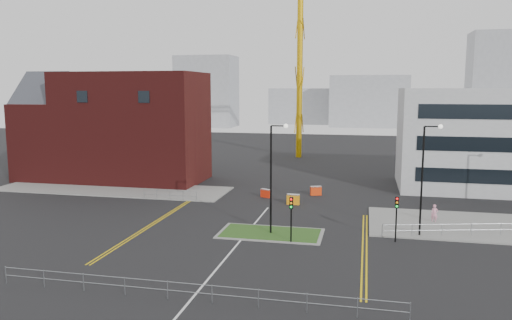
% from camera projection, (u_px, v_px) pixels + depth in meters
% --- Properties ---
extents(ground, '(200.00, 200.00, 0.00)m').
position_uv_depth(ground, '(220.00, 265.00, 34.11)').
color(ground, black).
rests_on(ground, ground).
extents(pavement_left, '(28.00, 8.00, 0.12)m').
position_uv_depth(pavement_left, '(112.00, 189.00, 59.65)').
color(pavement_left, slate).
rests_on(pavement_left, ground).
extents(pavement_right, '(24.00, 10.00, 0.12)m').
position_uv_depth(pavement_right, '(512.00, 228.00, 42.90)').
color(pavement_right, slate).
rests_on(pavement_right, ground).
extents(island_kerb, '(8.60, 4.60, 0.08)m').
position_uv_depth(island_kerb, '(271.00, 233.00, 41.40)').
color(island_kerb, slate).
rests_on(island_kerb, ground).
extents(grass_island, '(8.00, 4.00, 0.12)m').
position_uv_depth(grass_island, '(271.00, 233.00, 41.40)').
color(grass_island, '#234617').
rests_on(grass_island, ground).
extents(brick_building, '(24.20, 10.07, 14.24)m').
position_uv_depth(brick_building, '(112.00, 128.00, 65.12)').
color(brick_building, '#4D1413').
rests_on(brick_building, ground).
extents(office_block, '(25.00, 12.20, 12.00)m').
position_uv_depth(office_block, '(510.00, 140.00, 58.57)').
color(office_block, '#A6A8AB').
rests_on(office_block, ground).
extents(streetlamp_island, '(1.46, 0.36, 9.18)m').
position_uv_depth(streetlamp_island, '(274.00, 170.00, 40.59)').
color(streetlamp_island, black).
rests_on(streetlamp_island, ground).
extents(streetlamp_right_near, '(1.46, 0.36, 9.18)m').
position_uv_depth(streetlamp_right_near, '(425.00, 171.00, 39.95)').
color(streetlamp_right_near, black).
rests_on(streetlamp_right_near, ground).
extents(traffic_light_island, '(0.28, 0.33, 3.65)m').
position_uv_depth(traffic_light_island, '(291.00, 211.00, 38.66)').
color(traffic_light_island, black).
rests_on(traffic_light_island, ground).
extents(traffic_light_right, '(0.28, 0.33, 3.65)m').
position_uv_depth(traffic_light_right, '(397.00, 210.00, 38.88)').
color(traffic_light_right, black).
rests_on(traffic_light_right, ground).
extents(railing_front, '(24.05, 0.05, 1.10)m').
position_uv_depth(railing_front, '(189.00, 288.00, 28.20)').
color(railing_front, gray).
rests_on(railing_front, ground).
extents(railing_left, '(6.05, 0.05, 1.10)m').
position_uv_depth(railing_left, '(170.00, 194.00, 53.75)').
color(railing_left, gray).
rests_on(railing_left, ground).
extents(railing_right, '(19.05, 5.05, 1.10)m').
position_uv_depth(railing_right, '(501.00, 227.00, 40.71)').
color(railing_right, gray).
rests_on(railing_right, ground).
extents(centre_line, '(0.15, 30.00, 0.01)m').
position_uv_depth(centre_line, '(228.00, 256.00, 36.04)').
color(centre_line, silver).
rests_on(centre_line, ground).
extents(yellow_left_a, '(0.12, 24.00, 0.01)m').
position_uv_depth(yellow_left_a, '(157.00, 220.00, 45.70)').
color(yellow_left_a, gold).
rests_on(yellow_left_a, ground).
extents(yellow_left_b, '(0.12, 24.00, 0.01)m').
position_uv_depth(yellow_left_b, '(160.00, 220.00, 45.63)').
color(yellow_left_b, gold).
rests_on(yellow_left_b, ground).
extents(yellow_right_a, '(0.12, 20.00, 0.01)m').
position_uv_depth(yellow_right_a, '(363.00, 247.00, 37.86)').
color(yellow_right_a, gold).
rests_on(yellow_right_a, ground).
extents(yellow_right_b, '(0.12, 20.00, 0.01)m').
position_uv_depth(yellow_right_b, '(367.00, 248.00, 37.80)').
color(yellow_right_b, gold).
rests_on(yellow_right_b, ground).
extents(skyline_a, '(18.00, 12.00, 22.00)m').
position_uv_depth(skyline_a, '(207.00, 92.00, 157.08)').
color(skyline_a, gray).
rests_on(skyline_a, ground).
extents(skyline_b, '(24.00, 12.00, 16.00)m').
position_uv_depth(skyline_b, '(369.00, 101.00, 156.44)').
color(skyline_b, gray).
rests_on(skyline_b, ground).
extents(skyline_c, '(14.00, 12.00, 28.00)m').
position_uv_depth(skyline_c, '(494.00, 81.00, 143.24)').
color(skyline_c, gray).
rests_on(skyline_c, ground).
extents(skyline_d, '(30.00, 12.00, 12.00)m').
position_uv_depth(skyline_d, '(315.00, 106.00, 170.25)').
color(skyline_d, gray).
rests_on(skyline_d, ground).
extents(pedestrian, '(0.62, 0.41, 1.69)m').
position_uv_depth(pedestrian, '(434.00, 214.00, 44.66)').
color(pedestrian, pink).
rests_on(pedestrian, ground).
extents(barrier_left, '(1.18, 0.77, 0.94)m').
position_uv_depth(barrier_left, '(266.00, 193.00, 55.20)').
color(barrier_left, red).
rests_on(barrier_left, ground).
extents(barrier_mid, '(1.32, 0.50, 1.09)m').
position_uv_depth(barrier_mid, '(293.00, 199.00, 51.85)').
color(barrier_mid, orange).
rests_on(barrier_mid, ground).
extents(barrier_right, '(1.31, 0.82, 1.04)m').
position_uv_depth(barrier_right, '(316.00, 190.00, 56.33)').
color(barrier_right, red).
rests_on(barrier_right, ground).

